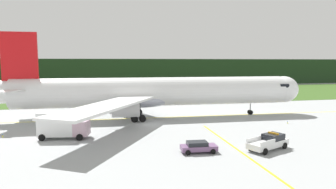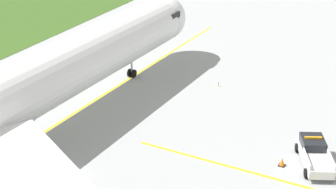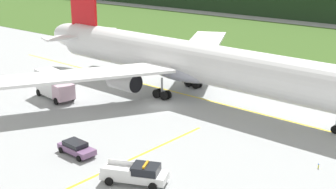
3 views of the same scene
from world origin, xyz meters
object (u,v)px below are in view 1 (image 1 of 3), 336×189
airliner (152,92)px  ops_pickup_truck (269,142)px  catering_truck (62,125)px  apron_cone (249,143)px  staff_car (198,147)px

airliner → ops_pickup_truck: size_ratio=9.90×
ops_pickup_truck → catering_truck: bearing=157.1°
airliner → apron_cone: (9.01, -20.71, -4.47)m
ops_pickup_truck → staff_car: size_ratio=1.42×
catering_truck → staff_car: bearing=-31.5°
ops_pickup_truck → apron_cone: size_ratio=8.91×
airliner → catering_truck: 19.10m
catering_truck → apron_cone: 24.83m
catering_truck → apron_cone: bearing=-19.8°
catering_truck → apron_cone: (23.31, -8.40, -1.57)m
staff_car → apron_cone: size_ratio=6.25×
staff_car → apron_cone: 7.28m
catering_truck → apron_cone: catering_truck is taller
airliner → staff_car: size_ratio=14.11×
staff_car → apron_cone: (7.11, 1.54, -0.37)m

